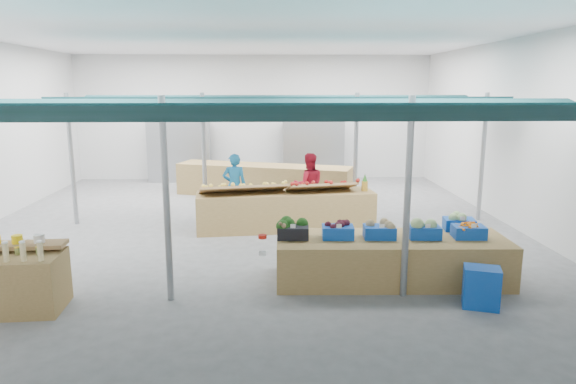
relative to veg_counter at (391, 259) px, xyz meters
name	(u,v)px	position (x,y,z in m)	size (l,w,h in m)	color
floor	(248,227)	(-2.46, 3.35, -0.36)	(13.00, 13.00, 0.00)	slate
hall	(248,107)	(-2.46, 4.79, 2.28)	(13.00, 13.00, 13.00)	silver
pole_grid	(283,158)	(-1.71, 1.60, 1.45)	(10.00, 4.60, 3.00)	gray
awnings	(283,106)	(-1.71, 1.60, 2.42)	(9.50, 7.08, 0.30)	#092829
back_shelving_left	(179,152)	(-4.96, 9.35, 0.64)	(2.00, 0.50, 2.00)	#B23F33
back_shelving_right	(313,151)	(-0.46, 9.35, 0.64)	(2.00, 0.50, 2.00)	#B23F33
veg_counter	(391,259)	(0.00, 0.00, 0.00)	(3.71, 1.24, 0.72)	olive
fruit_counter	(286,211)	(-1.61, 3.22, 0.06)	(3.92, 0.93, 0.84)	olive
far_counter	(263,181)	(-2.13, 6.82, 0.10)	(5.09, 1.02, 0.92)	olive
crate_stack	(481,287)	(1.04, -1.10, -0.06)	(0.50, 0.35, 0.60)	#0F45AC
vendor_left	(235,186)	(-2.81, 4.32, 0.42)	(0.57, 0.37, 1.57)	#155E8E
vendor_right	(309,185)	(-1.01, 4.32, 0.42)	(0.76, 0.59, 1.57)	maroon
crate_broccoli	(293,229)	(-1.60, 0.05, 0.52)	(0.52, 0.42, 0.35)	black
crate_beets	(338,230)	(-0.88, 0.03, 0.49)	(0.52, 0.42, 0.29)	#0F45AC
crate_celeriac	(379,229)	(-0.21, 0.01, 0.51)	(0.52, 0.42, 0.31)	#0F45AC
crate_cabbage	(424,228)	(0.52, -0.02, 0.52)	(0.52, 0.42, 0.35)	#0F45AC
crate_carrots	(469,231)	(1.24, -0.04, 0.47)	(0.52, 0.42, 0.29)	#0F45AC
sparrow	(283,225)	(-1.77, -0.07, 0.61)	(0.12, 0.09, 0.11)	brown
pole_ribbon	(262,238)	(-2.08, -1.13, 0.72)	(0.12, 0.12, 0.28)	#AF160B
apple_heap_yellow	(244,187)	(-2.52, 3.04, 0.64)	(2.00, 1.04, 0.27)	#997247
apple_heap_red	(322,185)	(-0.81, 3.20, 0.64)	(1.60, 0.97, 0.27)	#997247
pineapple	(365,183)	(0.17, 3.29, 0.66)	(0.14, 0.14, 0.39)	#8C6019
crate_extra	(459,222)	(1.25, 0.42, 0.51)	(0.54, 0.44, 0.32)	#0F45AC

